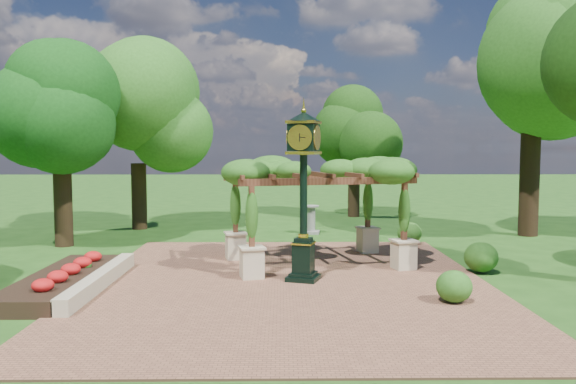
{
  "coord_description": "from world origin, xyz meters",
  "views": [
    {
      "loc": [
        -0.18,
        -12.98,
        3.41
      ],
      "look_at": [
        0.0,
        2.5,
        2.2
      ],
      "focal_mm": 35.0,
      "sensor_mm": 36.0,
      "label": 1
    }
  ],
  "objects": [
    {
      "name": "pergola",
      "position": [
        0.83,
        3.22,
        2.59
      ],
      "size": [
        5.62,
        4.24,
        3.15
      ],
      "rotation": [
        0.0,
        0.0,
        0.24
      ],
      "color": "beige",
      "rests_on": "brick_plaza"
    },
    {
      "name": "border_wall",
      "position": [
        -4.6,
        0.5,
        0.2
      ],
      "size": [
        0.35,
        5.0,
        0.4
      ],
      "primitive_type": "cube",
      "color": "#C6B793",
      "rests_on": "ground"
    },
    {
      "name": "tree_west_near",
      "position": [
        -7.78,
        6.51,
        4.99
      ],
      "size": [
        3.46,
        3.46,
        7.3
      ],
      "color": "#302113",
      "rests_on": "ground"
    },
    {
      "name": "flower_bed",
      "position": [
        -5.5,
        0.5,
        0.18
      ],
      "size": [
        1.5,
        5.0,
        0.36
      ],
      "primitive_type": "cube",
      "color": "red",
      "rests_on": "ground"
    },
    {
      "name": "tree_west_far",
      "position": [
        -6.19,
        10.65,
        4.92
      ],
      "size": [
        4.23,
        4.23,
        7.16
      ],
      "color": "#322213",
      "rests_on": "ground"
    },
    {
      "name": "tree_east_far",
      "position": [
        9.46,
        8.66,
        7.07
      ],
      "size": [
        5.31,
        5.31,
        10.29
      ],
      "color": "black",
      "rests_on": "ground"
    },
    {
      "name": "sundial",
      "position": [
        1.01,
        9.25,
        0.5
      ],
      "size": [
        0.71,
        0.71,
        1.13
      ],
      "rotation": [
        0.0,
        0.0,
        -0.14
      ],
      "color": "gray",
      "rests_on": "ground"
    },
    {
      "name": "ground",
      "position": [
        0.0,
        0.0,
        0.0
      ],
      "size": [
        120.0,
        120.0,
        0.0
      ],
      "primitive_type": "plane",
      "color": "#1E4714",
      "rests_on": "ground"
    },
    {
      "name": "brick_plaza",
      "position": [
        0.0,
        1.0,
        0.02
      ],
      "size": [
        10.0,
        12.0,
        0.04
      ],
      "primitive_type": "cube",
      "color": "brown",
      "rests_on": "ground"
    },
    {
      "name": "tree_north",
      "position": [
        3.43,
        14.87,
        4.31
      ],
      "size": [
        3.47,
        3.47,
        6.29
      ],
      "color": "#2F2013",
      "rests_on": "ground"
    },
    {
      "name": "shrub_mid",
      "position": [
        5.27,
        2.06,
        0.45
      ],
      "size": [
        1.1,
        1.1,
        0.82
      ],
      "primitive_type": "ellipsoid",
      "rotation": [
        0.0,
        0.0,
        -0.24
      ],
      "color": "#234E16",
      "rests_on": "brick_plaza"
    },
    {
      "name": "shrub_back",
      "position": [
        4.35,
        6.59,
        0.42
      ],
      "size": [
        0.89,
        0.89,
        0.77
      ],
      "primitive_type": "ellipsoid",
      "rotation": [
        0.0,
        0.0,
        0.04
      ],
      "color": "#2D5D1B",
      "rests_on": "brick_plaza"
    },
    {
      "name": "shrub_front",
      "position": [
        3.6,
        -0.95,
        0.39
      ],
      "size": [
        1.01,
        1.01,
        0.7
      ],
      "primitive_type": "ellipsoid",
      "rotation": [
        0.0,
        0.0,
        -0.36
      ],
      "color": "#295E1B",
      "rests_on": "brick_plaza"
    },
    {
      "name": "pedestal_clock",
      "position": [
        0.38,
        1.17,
        2.62
      ],
      "size": [
        1.09,
        1.09,
        4.37
      ],
      "rotation": [
        0.0,
        0.0,
        -0.32
      ],
      "color": "black",
      "rests_on": "brick_plaza"
    }
  ]
}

